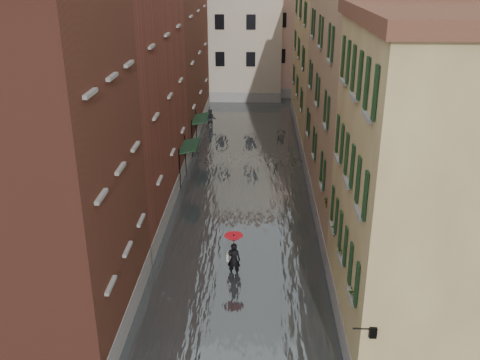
# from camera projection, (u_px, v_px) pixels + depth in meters

# --- Properties ---
(ground) EXTENTS (120.00, 120.00, 0.00)m
(ground) POSITION_uv_depth(u_px,v_px,m) (236.00, 297.00, 22.78)
(ground) COLOR #5F5E61
(ground) RESTS_ON ground
(floodwater) EXTENTS (10.00, 60.00, 0.20)m
(floodwater) POSITION_uv_depth(u_px,v_px,m) (245.00, 180.00, 34.77)
(floodwater) COLOR #4A5052
(floodwater) RESTS_ON ground
(building_left_near) EXTENTS (6.00, 8.00, 13.00)m
(building_left_near) POSITION_uv_depth(u_px,v_px,m) (34.00, 170.00, 18.71)
(building_left_near) COLOR brown
(building_left_near) RESTS_ON ground
(building_left_mid) EXTENTS (6.00, 14.00, 12.50)m
(building_left_mid) POSITION_uv_depth(u_px,v_px,m) (114.00, 101.00, 28.98)
(building_left_mid) COLOR brown
(building_left_mid) RESTS_ON ground
(building_left_far) EXTENTS (6.00, 16.00, 14.00)m
(building_left_far) POSITION_uv_depth(u_px,v_px,m) (161.00, 47.00, 42.58)
(building_left_far) COLOR brown
(building_left_far) RESTS_ON ground
(building_right_near) EXTENTS (6.00, 8.00, 11.50)m
(building_right_near) POSITION_uv_depth(u_px,v_px,m) (435.00, 195.00, 18.52)
(building_right_near) COLOR #977B4D
(building_right_near) RESTS_ON ground
(building_right_mid) EXTENTS (6.00, 14.00, 13.00)m
(building_right_mid) POSITION_uv_depth(u_px,v_px,m) (374.00, 99.00, 28.42)
(building_right_mid) COLOR #997F5C
(building_right_mid) RESTS_ON ground
(building_right_far) EXTENTS (6.00, 16.00, 11.50)m
(building_right_far) POSITION_uv_depth(u_px,v_px,m) (336.00, 64.00, 42.59)
(building_right_far) COLOR #977B4D
(building_right_far) RESTS_ON ground
(building_end_cream) EXTENTS (12.00, 9.00, 13.00)m
(building_end_cream) POSITION_uv_depth(u_px,v_px,m) (223.00, 32.00, 55.60)
(building_end_cream) COLOR #BFAE98
(building_end_cream) RESTS_ON ground
(building_end_pink) EXTENTS (10.00, 9.00, 12.00)m
(building_end_pink) POSITION_uv_depth(u_px,v_px,m) (308.00, 35.00, 57.33)
(building_end_pink) COLOR tan
(building_end_pink) RESTS_ON ground
(awning_near) EXTENTS (1.09, 2.77, 2.80)m
(awning_near) POSITION_uv_depth(u_px,v_px,m) (189.00, 147.00, 33.64)
(awning_near) COLOR black
(awning_near) RESTS_ON ground
(awning_far) EXTENTS (1.09, 2.80, 2.80)m
(awning_far) POSITION_uv_depth(u_px,v_px,m) (200.00, 120.00, 39.51)
(awning_far) COLOR black
(awning_far) RESTS_ON ground
(wall_lantern) EXTENTS (0.71, 0.22, 0.35)m
(wall_lantern) POSITION_uv_depth(u_px,v_px,m) (372.00, 332.00, 15.95)
(wall_lantern) COLOR black
(wall_lantern) RESTS_ON ground
(window_planters) EXTENTS (0.59, 10.53, 0.84)m
(window_planters) POSITION_uv_depth(u_px,v_px,m) (337.00, 220.00, 21.73)
(window_planters) COLOR #A14E34
(window_planters) RESTS_ON ground
(pedestrian_main) EXTENTS (0.86, 0.86, 2.06)m
(pedestrian_main) POSITION_uv_depth(u_px,v_px,m) (234.00, 252.00, 23.89)
(pedestrian_main) COLOR black
(pedestrian_main) RESTS_ON ground
(pedestrian_far) EXTENTS (0.85, 0.67, 1.70)m
(pedestrian_far) POSITION_uv_depth(u_px,v_px,m) (211.00, 119.00, 45.50)
(pedestrian_far) COLOR black
(pedestrian_far) RESTS_ON ground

